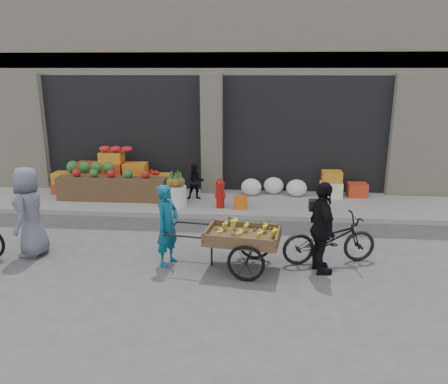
# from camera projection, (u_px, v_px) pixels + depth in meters

# --- Properties ---
(ground) EXTENTS (80.00, 80.00, 0.00)m
(ground) POSITION_uv_depth(u_px,v_px,m) (180.00, 278.00, 7.31)
(ground) COLOR #424244
(ground) RESTS_ON ground
(sidewalk) EXTENTS (18.00, 2.20, 0.12)m
(sidewalk) POSITION_uv_depth(u_px,v_px,m) (209.00, 203.00, 11.23)
(sidewalk) COLOR gray
(sidewalk) RESTS_ON ground
(building) EXTENTS (14.00, 6.45, 7.00)m
(building) POSITION_uv_depth(u_px,v_px,m) (222.00, 69.00, 14.10)
(building) COLOR beige
(building) RESTS_ON ground
(fruit_display) EXTENTS (3.10, 1.12, 1.24)m
(fruit_display) POSITION_uv_depth(u_px,v_px,m) (116.00, 175.00, 11.52)
(fruit_display) COLOR #C0391A
(fruit_display) RESTS_ON sidewalk
(pineapple_bin) EXTENTS (0.52, 0.52, 0.50)m
(pineapple_bin) POSITION_uv_depth(u_px,v_px,m) (176.00, 196.00, 10.72)
(pineapple_bin) COLOR silver
(pineapple_bin) RESTS_ON sidewalk
(fire_hydrant) EXTENTS (0.22, 0.22, 0.71)m
(fire_hydrant) POSITION_uv_depth(u_px,v_px,m) (220.00, 192.00, 10.55)
(fire_hydrant) COLOR #A5140F
(fire_hydrant) RESTS_ON sidewalk
(orange_bucket) EXTENTS (0.32, 0.32, 0.30)m
(orange_bucket) POSITION_uv_depth(u_px,v_px,m) (241.00, 203.00, 10.53)
(orange_bucket) COLOR orange
(orange_bucket) RESTS_ON sidewalk
(right_bay_goods) EXTENTS (3.35, 0.60, 0.70)m
(right_bay_goods) POSITION_uv_depth(u_px,v_px,m) (310.00, 186.00, 11.50)
(right_bay_goods) COLOR silver
(right_bay_goods) RESTS_ON sidewalk
(seated_person) EXTENTS (0.51, 0.43, 0.93)m
(seated_person) POSITION_uv_depth(u_px,v_px,m) (195.00, 182.00, 11.21)
(seated_person) COLOR black
(seated_person) RESTS_ON sidewalk
(banana_cart) EXTENTS (2.24, 1.15, 0.89)m
(banana_cart) POSITION_uv_depth(u_px,v_px,m) (240.00, 234.00, 7.50)
(banana_cart) COLOR brown
(banana_cart) RESTS_ON ground
(vendor_woman) EXTENTS (0.53, 0.63, 1.47)m
(vendor_woman) POSITION_uv_depth(u_px,v_px,m) (168.00, 225.00, 7.66)
(vendor_woman) COLOR #0D4E68
(vendor_woman) RESTS_ON ground
(vendor_grey) EXTENTS (0.56, 0.84, 1.69)m
(vendor_grey) POSITION_uv_depth(u_px,v_px,m) (30.00, 212.00, 8.03)
(vendor_grey) COLOR slate
(vendor_grey) RESTS_ON ground
(bicycle) EXTENTS (1.80, 0.96, 0.90)m
(bicycle) POSITION_uv_depth(u_px,v_px,m) (329.00, 239.00, 7.79)
(bicycle) COLOR black
(bicycle) RESTS_ON ground
(cyclist) EXTENTS (0.59, 1.00, 1.60)m
(cyclist) POSITION_uv_depth(u_px,v_px,m) (322.00, 228.00, 7.33)
(cyclist) COLOR black
(cyclist) RESTS_ON ground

